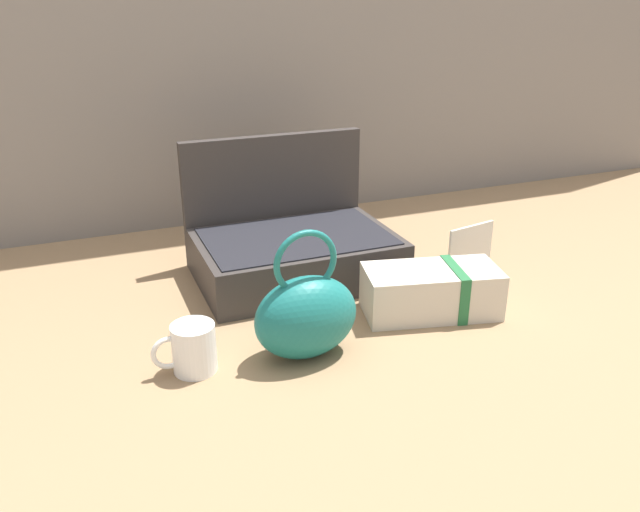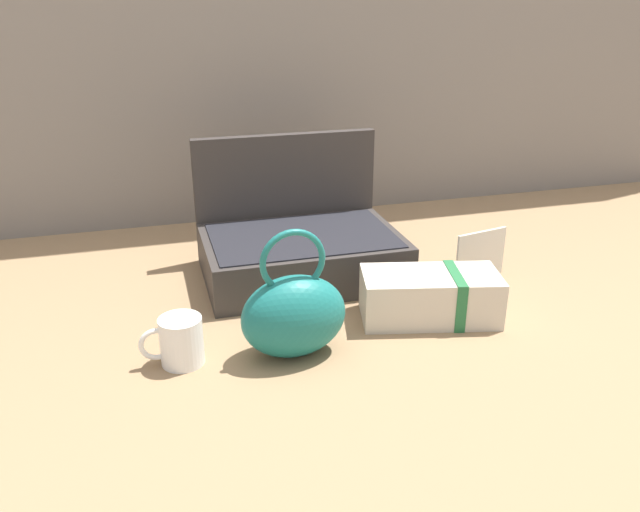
{
  "view_description": "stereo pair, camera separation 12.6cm",
  "coord_description": "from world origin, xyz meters",
  "px_view_note": "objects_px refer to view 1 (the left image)",
  "views": [
    {
      "loc": [
        -0.45,
        -1.13,
        0.6
      ],
      "look_at": [
        -0.0,
        -0.02,
        0.1
      ],
      "focal_mm": 36.3,
      "sensor_mm": 36.0,
      "label": 1
    },
    {
      "loc": [
        -0.33,
        -1.17,
        0.6
      ],
      "look_at": [
        -0.0,
        -0.02,
        0.1
      ],
      "focal_mm": 36.3,
      "sensor_mm": 36.0,
      "label": 2
    }
  ],
  "objects_px": {
    "open_suitcase": "(292,245)",
    "teal_pouch_handbag": "(306,315)",
    "coffee_mug": "(192,348)",
    "cream_toiletry_bag": "(433,291)",
    "info_card_left": "(470,249)"
  },
  "relations": [
    {
      "from": "open_suitcase",
      "to": "info_card_left",
      "type": "bearing_deg",
      "value": -19.98
    },
    {
      "from": "coffee_mug",
      "to": "info_card_left",
      "type": "bearing_deg",
      "value": 14.89
    },
    {
      "from": "open_suitcase",
      "to": "cream_toiletry_bag",
      "type": "xyz_separation_m",
      "value": [
        0.2,
        -0.28,
        -0.02
      ]
    },
    {
      "from": "teal_pouch_handbag",
      "to": "coffee_mug",
      "type": "bearing_deg",
      "value": 172.86
    },
    {
      "from": "open_suitcase",
      "to": "cream_toiletry_bag",
      "type": "height_order",
      "value": "open_suitcase"
    },
    {
      "from": "teal_pouch_handbag",
      "to": "coffee_mug",
      "type": "xyz_separation_m",
      "value": [
        -0.2,
        0.02,
        -0.04
      ]
    },
    {
      "from": "cream_toiletry_bag",
      "to": "teal_pouch_handbag",
      "type": "bearing_deg",
      "value": -168.61
    },
    {
      "from": "cream_toiletry_bag",
      "to": "coffee_mug",
      "type": "distance_m",
      "value": 0.49
    },
    {
      "from": "teal_pouch_handbag",
      "to": "info_card_left",
      "type": "xyz_separation_m",
      "value": [
        0.47,
        0.2,
        -0.02
      ]
    },
    {
      "from": "cream_toiletry_bag",
      "to": "open_suitcase",
      "type": "bearing_deg",
      "value": 124.76
    },
    {
      "from": "open_suitcase",
      "to": "teal_pouch_handbag",
      "type": "xyz_separation_m",
      "value": [
        -0.09,
        -0.34,
        0.01
      ]
    },
    {
      "from": "teal_pouch_handbag",
      "to": "cream_toiletry_bag",
      "type": "relative_size",
      "value": 0.83
    },
    {
      "from": "open_suitcase",
      "to": "coffee_mug",
      "type": "distance_m",
      "value": 0.43
    },
    {
      "from": "open_suitcase",
      "to": "coffee_mug",
      "type": "height_order",
      "value": "open_suitcase"
    },
    {
      "from": "cream_toiletry_bag",
      "to": "coffee_mug",
      "type": "bearing_deg",
      "value": -175.99
    }
  ]
}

